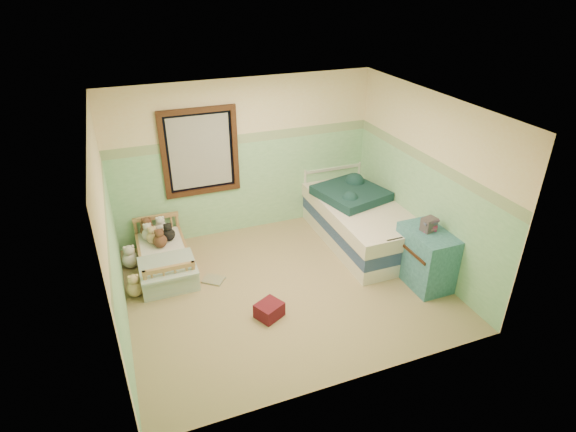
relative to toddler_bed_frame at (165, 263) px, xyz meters
name	(u,v)px	position (x,y,z in m)	size (l,w,h in m)	color
floor	(285,287)	(1.49, -1.05, -0.10)	(4.20, 3.60, 0.02)	#8D7B5D
ceiling	(285,107)	(1.49, -1.05, 2.42)	(4.20, 3.60, 0.02)	silver
wall_back	(245,158)	(1.49, 0.75, 1.16)	(4.20, 0.04, 2.50)	beige
wall_front	(352,287)	(1.49, -2.85, 1.16)	(4.20, 0.04, 2.50)	beige
wall_left	(109,237)	(-0.61, -1.05, 1.16)	(0.04, 3.60, 2.50)	beige
wall_right	(425,182)	(3.59, -1.05, 1.16)	(0.04, 3.60, 2.50)	beige
wainscot_mint	(247,187)	(1.49, 0.74, 0.66)	(4.20, 0.01, 1.50)	#77B881
border_strip	(244,139)	(1.49, 0.74, 1.49)	(4.20, 0.01, 0.15)	#487646
window_frame	(200,152)	(0.79, 0.71, 1.36)	(1.16, 0.06, 1.36)	black
window_blinds	(200,152)	(0.79, 0.72, 1.36)	(0.92, 0.01, 1.12)	#BCBCB8
toddler_bed_frame	(165,263)	(0.00, 0.00, 0.00)	(0.69, 1.38, 0.18)	#9B7746
toddler_mattress	(164,254)	(0.00, 0.00, 0.15)	(0.63, 1.32, 0.12)	white
patchwork_quilt	(167,266)	(0.00, -0.43, 0.22)	(0.75, 0.69, 0.03)	#78B5D6
plush_bed_brown	(148,230)	(-0.15, 0.50, 0.32)	(0.22, 0.22, 0.22)	brown
plush_bed_white	(161,228)	(0.05, 0.50, 0.31)	(0.20, 0.20, 0.20)	silver
plush_bed_tan	(153,237)	(-0.10, 0.28, 0.30)	(0.19, 0.19, 0.19)	#DEBB83
plush_bed_dark	(169,234)	(0.13, 0.28, 0.30)	(0.19, 0.19, 0.19)	black
plush_floor_cream	(131,260)	(-0.46, 0.22, 0.03)	(0.25, 0.25, 0.25)	silver
plush_floor_tan	(135,288)	(-0.46, -0.51, 0.02)	(0.22, 0.22, 0.22)	#DEBB83
twin_bed_frame	(360,235)	(3.04, -0.34, 0.02)	(1.09, 2.19, 0.22)	white
twin_boxspring	(361,223)	(3.04, -0.34, 0.24)	(1.09, 2.19, 0.22)	navy
twin_mattress	(362,211)	(3.04, -0.34, 0.46)	(1.14, 2.23, 0.22)	white
teal_blanket	(351,193)	(2.99, -0.04, 0.64)	(0.93, 0.98, 0.14)	#143433
dresser	(426,257)	(3.33, -1.63, 0.31)	(0.50, 0.80, 0.80)	#275869
book_stack	(429,224)	(3.33, -1.58, 0.81)	(0.19, 0.15, 0.19)	brown
red_pillow	(269,310)	(1.08, -1.56, 0.01)	(0.31, 0.27, 0.19)	maroon
floor_book	(213,280)	(0.59, -0.56, -0.08)	(0.29, 0.22, 0.03)	gold
extra_plush_0	(148,234)	(-0.15, 0.39, 0.30)	(0.19, 0.19, 0.19)	silver
extra_plush_1	(160,241)	(-0.01, 0.12, 0.31)	(0.20, 0.20, 0.20)	brown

